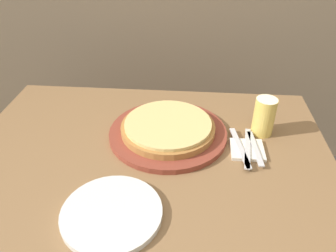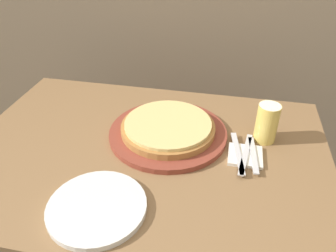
{
  "view_description": "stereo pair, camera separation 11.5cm",
  "coord_description": "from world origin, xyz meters",
  "views": [
    {
      "loc": [
        0.14,
        -0.85,
        1.45
      ],
      "look_at": [
        0.06,
        0.1,
        0.8
      ],
      "focal_mm": 35.0,
      "sensor_mm": 36.0,
      "label": 1
    },
    {
      "loc": [
        0.25,
        -0.83,
        1.45
      ],
      "look_at": [
        0.06,
        0.1,
        0.8
      ],
      "focal_mm": 35.0,
      "sensor_mm": 36.0,
      "label": 2
    }
  ],
  "objects": [
    {
      "name": "napkin_stack",
      "position": [
        0.33,
        0.03,
        0.76
      ],
      "size": [
        0.11,
        0.11,
        0.01
      ],
      "color": "silver",
      "rests_on": "dining_table"
    },
    {
      "name": "pizza_on_board",
      "position": [
        0.06,
        0.1,
        0.78
      ],
      "size": [
        0.42,
        0.42,
        0.06
      ],
      "color": "brown",
      "rests_on": "dining_table"
    },
    {
      "name": "dinner_plate",
      "position": [
        -0.06,
        -0.28,
        0.76
      ],
      "size": [
        0.27,
        0.27,
        0.02
      ],
      "color": "silver",
      "rests_on": "dining_table"
    },
    {
      "name": "spoon",
      "position": [
        0.36,
        0.03,
        0.77
      ],
      "size": [
        0.03,
        0.19,
        0.0
      ],
      "color": "silver",
      "rests_on": "napkin_stack"
    },
    {
      "name": "beer_glass",
      "position": [
        0.4,
        0.14,
        0.83
      ],
      "size": [
        0.08,
        0.08,
        0.14
      ],
      "color": "#E5C65B",
      "rests_on": "dining_table"
    },
    {
      "name": "dinner_knife",
      "position": [
        0.33,
        0.03,
        0.77
      ],
      "size": [
        0.05,
        0.22,
        0.0
      ],
      "color": "silver",
      "rests_on": "napkin_stack"
    },
    {
      "name": "fork",
      "position": [
        0.31,
        0.03,
        0.77
      ],
      "size": [
        0.05,
        0.22,
        0.0
      ],
      "color": "silver",
      "rests_on": "napkin_stack"
    },
    {
      "name": "dining_table",
      "position": [
        0.0,
        0.0,
        0.38
      ],
      "size": [
        1.23,
        0.87,
        0.76
      ],
      "color": "olive",
      "rests_on": "ground_plane"
    }
  ]
}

